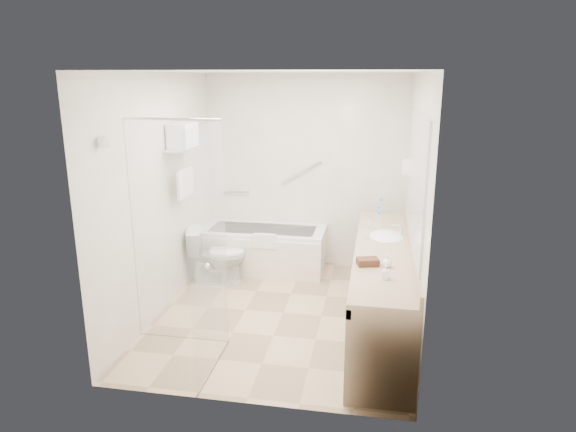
% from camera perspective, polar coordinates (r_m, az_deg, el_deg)
% --- Properties ---
extents(floor, '(3.20, 3.20, 0.00)m').
position_cam_1_polar(floor, '(5.61, -0.54, -10.70)').
color(floor, tan).
rests_on(floor, ground).
extents(ceiling, '(2.60, 3.20, 0.10)m').
position_cam_1_polar(ceiling, '(5.04, -0.62, 15.75)').
color(ceiling, white).
rests_on(ceiling, wall_back).
extents(wall_back, '(2.60, 0.10, 2.50)m').
position_cam_1_polar(wall_back, '(6.73, 1.94, 4.94)').
color(wall_back, silver).
rests_on(wall_back, ground).
extents(wall_front, '(2.60, 0.10, 2.50)m').
position_cam_1_polar(wall_front, '(3.69, -5.18, -3.95)').
color(wall_front, silver).
rests_on(wall_front, ground).
extents(wall_left, '(0.10, 3.20, 2.50)m').
position_cam_1_polar(wall_left, '(5.57, -13.85, 2.30)').
color(wall_left, silver).
rests_on(wall_left, ground).
extents(wall_right, '(0.10, 3.20, 2.50)m').
position_cam_1_polar(wall_right, '(5.12, 13.89, 1.15)').
color(wall_right, silver).
rests_on(wall_right, ground).
extents(bathtub, '(1.60, 0.73, 0.59)m').
position_cam_1_polar(bathtub, '(6.72, -2.80, -3.67)').
color(bathtub, white).
rests_on(bathtub, floor).
extents(grab_bar_short, '(0.40, 0.03, 0.03)m').
position_cam_1_polar(grab_bar_short, '(6.95, -5.91, 2.67)').
color(grab_bar_short, silver).
rests_on(grab_bar_short, wall_back).
extents(grab_bar_long, '(0.53, 0.03, 0.33)m').
position_cam_1_polar(grab_bar_long, '(6.70, 1.47, 4.90)').
color(grab_bar_long, silver).
rests_on(grab_bar_long, wall_back).
extents(shower_enclosure, '(0.96, 0.91, 2.11)m').
position_cam_1_polar(shower_enclosure, '(4.54, -10.61, -2.86)').
color(shower_enclosure, silver).
rests_on(shower_enclosure, floor).
extents(towel_shelf, '(0.24, 0.55, 0.81)m').
position_cam_1_polar(towel_shelf, '(5.75, -11.58, 7.93)').
color(towel_shelf, silver).
rests_on(towel_shelf, wall_left).
extents(vanity_counter, '(0.55, 2.70, 0.95)m').
position_cam_1_polar(vanity_counter, '(5.14, 10.48, -5.71)').
color(vanity_counter, tan).
rests_on(vanity_counter, floor).
extents(sink, '(0.40, 0.52, 0.14)m').
position_cam_1_polar(sink, '(5.46, 10.88, -2.47)').
color(sink, white).
rests_on(sink, vanity_counter).
extents(faucet, '(0.03, 0.03, 0.14)m').
position_cam_1_polar(faucet, '(5.43, 12.47, -1.43)').
color(faucet, silver).
rests_on(faucet, vanity_counter).
extents(mirror, '(0.02, 2.00, 1.20)m').
position_cam_1_polar(mirror, '(4.90, 14.10, 4.13)').
color(mirror, '#A7ABB3').
rests_on(mirror, wall_right).
extents(hairdryer_unit, '(0.08, 0.10, 0.18)m').
position_cam_1_polar(hairdryer_unit, '(6.10, 12.96, 5.38)').
color(hairdryer_unit, white).
rests_on(hairdryer_unit, wall_right).
extents(toilet, '(0.78, 0.55, 0.69)m').
position_cam_1_polar(toilet, '(6.33, -7.89, -4.39)').
color(toilet, white).
rests_on(toilet, floor).
extents(amenity_basket, '(0.21, 0.17, 0.06)m').
position_cam_1_polar(amenity_basket, '(4.59, 8.85, -5.04)').
color(amenity_basket, '#4E2D1B').
rests_on(amenity_basket, vanity_counter).
extents(soap_bottle_a, '(0.07, 0.12, 0.05)m').
position_cam_1_polar(soap_bottle_a, '(4.31, 10.77, -6.56)').
color(soap_bottle_a, white).
rests_on(soap_bottle_a, vanity_counter).
extents(soap_bottle_b, '(0.11, 0.12, 0.08)m').
position_cam_1_polar(soap_bottle_b, '(4.57, 10.96, -5.10)').
color(soap_bottle_b, white).
rests_on(soap_bottle_b, vanity_counter).
extents(water_bottle_left, '(0.06, 0.06, 0.19)m').
position_cam_1_polar(water_bottle_left, '(6.24, 10.26, 0.95)').
color(water_bottle_left, silver).
rests_on(water_bottle_left, vanity_counter).
extents(water_bottle_mid, '(0.06, 0.06, 0.19)m').
position_cam_1_polar(water_bottle_mid, '(5.91, 9.95, 0.11)').
color(water_bottle_mid, silver).
rests_on(water_bottle_mid, vanity_counter).
extents(water_bottle_right, '(0.07, 0.07, 0.21)m').
position_cam_1_polar(water_bottle_right, '(5.62, 9.99, -0.57)').
color(water_bottle_right, silver).
rests_on(water_bottle_right, vanity_counter).
extents(drinking_glass_near, '(0.08, 0.08, 0.08)m').
position_cam_1_polar(drinking_glass_near, '(5.69, 8.94, -0.90)').
color(drinking_glass_near, silver).
rests_on(drinking_glass_near, vanity_counter).
extents(drinking_glass_far, '(0.09, 0.09, 0.09)m').
position_cam_1_polar(drinking_glass_far, '(5.29, 8.73, -2.09)').
color(drinking_glass_far, silver).
rests_on(drinking_glass_far, vanity_counter).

